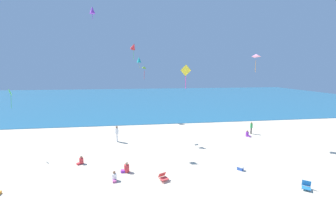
# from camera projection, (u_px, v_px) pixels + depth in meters

# --- Properties ---
(ground_plane) EXTENTS (120.00, 120.00, 0.00)m
(ground_plane) POSITION_uv_depth(u_px,v_px,m) (161.00, 145.00, 21.33)
(ground_plane) COLOR beige
(ocean_water) EXTENTS (120.00, 60.00, 0.05)m
(ocean_water) POSITION_uv_depth(u_px,v_px,m) (146.00, 98.00, 58.87)
(ocean_water) COLOR #236084
(ocean_water) RESTS_ON ground_plane
(beach_chair_far_right) EXTENTS (0.73, 0.74, 0.55)m
(beach_chair_far_right) POSITION_uv_depth(u_px,v_px,m) (306.00, 186.00, 13.36)
(beach_chair_far_right) COLOR #2370B2
(beach_chair_far_right) RESTS_ON ground_plane
(beach_chair_mid_beach) EXTENTS (0.73, 0.76, 0.53)m
(beach_chair_mid_beach) POSITION_uv_depth(u_px,v_px,m) (163.00, 177.00, 14.42)
(beach_chair_mid_beach) COLOR #D13D3D
(beach_chair_mid_beach) RESTS_ON ground_plane
(cooler_box) EXTENTS (0.49, 0.51, 0.28)m
(cooler_box) POSITION_uv_depth(u_px,v_px,m) (240.00, 168.00, 15.96)
(cooler_box) COLOR #2D56B7
(cooler_box) RESTS_ON ground_plane
(person_0) EXTENTS (0.58, 0.54, 0.66)m
(person_0) POSITION_uv_depth(u_px,v_px,m) (81.00, 161.00, 17.01)
(person_0) COLOR red
(person_0) RESTS_ON ground_plane
(person_2) EXTENTS (0.52, 0.63, 0.71)m
(person_2) POSITION_uv_depth(u_px,v_px,m) (247.00, 134.00, 24.14)
(person_2) COLOR purple
(person_2) RESTS_ON ground_plane
(person_4) EXTENTS (0.36, 0.36, 1.41)m
(person_4) POSITION_uv_depth(u_px,v_px,m) (251.00, 127.00, 25.07)
(person_4) COLOR black
(person_4) RESTS_ON ground_plane
(person_6) EXTENTS (0.36, 0.36, 1.69)m
(person_6) POSITION_uv_depth(u_px,v_px,m) (117.00, 133.00, 22.24)
(person_6) COLOR white
(person_6) RESTS_ON ground_plane
(person_7) EXTENTS (0.36, 0.56, 0.67)m
(person_7) POSITION_uv_depth(u_px,v_px,m) (114.00, 177.00, 14.41)
(person_7) COLOR white
(person_7) RESTS_ON ground_plane
(person_8) EXTENTS (0.63, 0.38, 0.78)m
(person_8) POSITION_uv_depth(u_px,v_px,m) (126.00, 168.00, 15.62)
(person_8) COLOR red
(person_8) RESTS_ON ground_plane
(kite_teal) EXTENTS (0.70, 0.70, 1.67)m
(kite_teal) POSITION_uv_depth(u_px,v_px,m) (139.00, 60.00, 31.51)
(kite_teal) COLOR #1EADAD
(kite_pink) EXTENTS (0.75, 0.59, 1.88)m
(kite_pink) POSITION_uv_depth(u_px,v_px,m) (256.00, 55.00, 21.26)
(kite_pink) COLOR pink
(kite_purple) EXTENTS (0.72, 0.72, 1.16)m
(kite_purple) POSITION_uv_depth(u_px,v_px,m) (92.00, 10.00, 19.91)
(kite_purple) COLOR purple
(kite_lime) EXTENTS (0.64, 0.64, 1.41)m
(kite_lime) POSITION_uv_depth(u_px,v_px,m) (144.00, 68.00, 23.12)
(kite_lime) COLOR #99DB33
(kite_red) EXTENTS (0.89, 0.96, 1.78)m
(kite_red) POSITION_uv_depth(u_px,v_px,m) (133.00, 46.00, 22.59)
(kite_red) COLOR red
(kite_green) EXTENTS (0.39, 0.50, 1.68)m
(kite_green) POSITION_uv_depth(u_px,v_px,m) (10.00, 94.00, 18.47)
(kite_green) COLOR green
(kite_yellow) EXTENTS (0.48, 0.37, 1.21)m
(kite_yellow) POSITION_uv_depth(u_px,v_px,m) (186.00, 71.00, 10.71)
(kite_yellow) COLOR yellow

